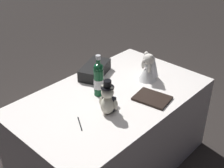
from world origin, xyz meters
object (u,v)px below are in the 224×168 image
object	(u,v)px
champagne_bottle	(99,79)
gift_case_black	(95,70)
signing_pen	(80,123)
guestbook	(152,98)
teddy_bear_groom	(108,100)
teddy_bear_bride	(149,68)

from	to	relation	value
champagne_bottle	gift_case_black	xyz separation A→B (m)	(0.20, 0.25, -0.09)
gift_case_black	champagne_bottle	bearing A→B (deg)	-128.41
signing_pen	guestbook	size ratio (longest dim) A/B	0.52
teddy_bear_groom	guestbook	distance (m)	0.39
champagne_bottle	guestbook	xyz separation A→B (m)	(0.23, -0.35, -0.13)
teddy_bear_bride	signing_pen	size ratio (longest dim) A/B	1.82
signing_pen	gift_case_black	xyz separation A→B (m)	(0.56, 0.42, 0.05)
teddy_bear_groom	gift_case_black	xyz separation A→B (m)	(0.33, 0.48, -0.06)
teddy_bear_bride	signing_pen	distance (m)	0.83
teddy_bear_groom	teddy_bear_bride	distance (m)	0.60
teddy_bear_bride	guestbook	size ratio (longest dim) A/B	0.94
signing_pen	guestbook	world-z (taller)	guestbook
teddy_bear_groom	gift_case_black	world-z (taller)	teddy_bear_groom
teddy_bear_groom	teddy_bear_bride	bearing A→B (deg)	7.77
teddy_bear_bride	gift_case_black	size ratio (longest dim) A/B	0.66
gift_case_black	signing_pen	bearing A→B (deg)	-142.80
signing_pen	guestbook	distance (m)	0.62
teddy_bear_groom	champagne_bottle	bearing A→B (deg)	59.94
champagne_bottle	signing_pen	distance (m)	0.42
signing_pen	gift_case_black	distance (m)	0.70
guestbook	teddy_bear_bride	bearing A→B (deg)	32.35
teddy_bear_groom	teddy_bear_bride	xyz separation A→B (m)	(0.59, 0.08, 0.00)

